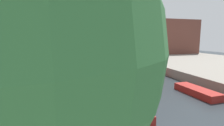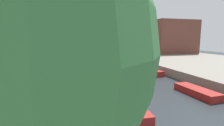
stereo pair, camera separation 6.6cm
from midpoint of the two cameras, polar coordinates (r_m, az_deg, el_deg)
ground_plane at (r=20.60m, az=4.10°, el=-4.37°), size 84.00×84.00×0.00m
quay_right at (r=29.18m, az=33.03°, el=-0.94°), size 20.00×64.00×1.00m
apartment_tower_far at (r=40.69m, az=-29.90°, el=16.59°), size 10.00×11.17×20.21m
low_block_right at (r=46.34m, az=16.84°, el=8.37°), size 10.00×14.63×7.64m
street_tree_0 at (r=1.76m, az=-28.47°, el=2.95°), size 2.53×2.53×4.68m
street_tree_1 at (r=8.74m, az=-18.67°, el=10.68°), size 2.10×2.10×5.10m
street_tree_2 at (r=14.95m, az=-17.60°, el=10.68°), size 2.81×2.81×5.67m
street_tree_3 at (r=20.71m, az=-17.14°, el=9.82°), size 2.80×2.80×5.62m
street_tree_4 at (r=27.57m, az=-16.79°, el=7.95°), size 2.03×2.03×4.59m
parked_car at (r=34.90m, az=10.75°, el=3.44°), size 1.75×4.17×1.49m
moored_boat_left_1 at (r=11.00m, az=6.22°, el=-14.52°), size 1.62×4.31×0.54m
moored_boat_left_2 at (r=17.44m, az=-3.87°, el=-5.17°), size 1.85×4.52×1.08m
moored_boat_left_3 at (r=24.32m, az=-7.87°, el=-1.67°), size 1.52×3.92×0.77m
moored_boat_left_4 at (r=31.98m, az=-8.82°, el=0.82°), size 1.53×4.05×0.90m
moored_boat_left_5 at (r=39.43m, az=-10.96°, el=2.11°), size 1.34×4.16×0.82m
moored_boat_right_1 at (r=15.46m, az=26.74°, el=-8.56°), size 1.48×3.94×0.55m
moored_boat_right_2 at (r=22.31m, az=12.50°, el=-2.53°), size 1.69×4.52×0.90m
moored_boat_right_3 at (r=28.71m, az=6.19°, el=-0.14°), size 1.75×3.18×0.71m
moored_boat_right_4 at (r=35.19m, az=1.89°, el=1.33°), size 1.98×4.21×0.45m
moored_boat_right_5 at (r=41.11m, az=-0.62°, el=2.44°), size 1.83×4.48×0.57m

